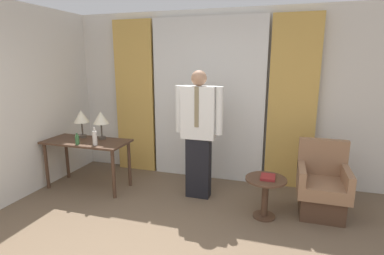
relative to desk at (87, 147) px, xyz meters
The scene contains 13 objects.
wall_back 2.08m from the desk, 33.42° to the left, with size 10.00×0.06×2.70m.
curtain_sheer_center 2.00m from the desk, 30.12° to the left, with size 1.81×0.06×2.58m.
curtain_drape_left 1.20m from the desk, 70.38° to the left, with size 0.69×0.06×2.58m.
curtain_drape_right 3.14m from the desk, 17.93° to the left, with size 0.69×0.06×2.58m.
desk is the anchor object (origin of this frame).
table_lamp_left 0.48m from the desk, 139.15° to the left, with size 0.23×0.23×0.43m.
table_lamp_right 0.48m from the desk, 40.85° to the left, with size 0.23×0.23×0.43m.
bottle_near_edge 0.38m from the desk, 31.10° to the right, with size 0.07×0.07×0.26m.
bottle_by_lamp 0.27m from the desk, 88.13° to the right, with size 0.06×0.06×0.17m.
person 1.75m from the desk, ahead, with size 0.67×0.22×1.80m.
armchair 3.35m from the desk, ahead, with size 0.60×0.62×0.93m.
side_table 2.68m from the desk, ahead, with size 0.50×0.50×0.52m.
book 2.68m from the desk, ahead, with size 0.17×0.21×0.03m.
Camera 1 is at (1.17, -1.76, 1.92)m, focal length 28.00 mm.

